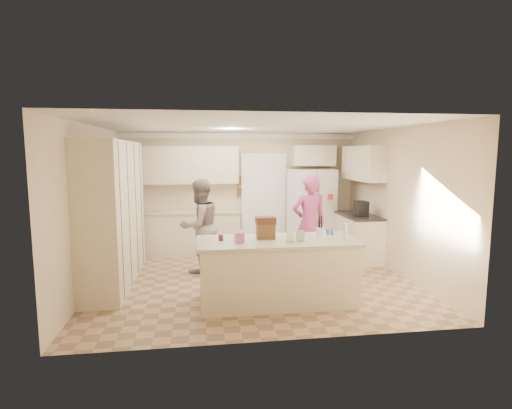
{
  "coord_description": "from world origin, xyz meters",
  "views": [
    {
      "loc": [
        -0.88,
        -6.59,
        2.16
      ],
      "look_at": [
        0.1,
        0.35,
        1.25
      ],
      "focal_mm": 28.0,
      "sensor_mm": 36.0,
      "label": 1
    }
  ],
  "objects": [
    {
      "name": "wall_frame_lower",
      "position": [
        0.02,
        2.27,
        1.28
      ],
      "size": [
        0.15,
        0.02,
        0.2
      ],
      "primitive_type": "cube",
      "color": "brown",
      "rests_on": "wall_back"
    },
    {
      "name": "doorway_casing",
      "position": [
        0.55,
        2.24,
        1.05
      ],
      "size": [
        1.02,
        0.03,
        2.22
      ],
      "primitive_type": "cube",
      "color": "white",
      "rests_on": "floor"
    },
    {
      "name": "floor",
      "position": [
        0.0,
        0.0,
        -0.01
      ],
      "size": [
        5.2,
        4.6,
        0.02
      ],
      "primitive_type": "cube",
      "color": "tan",
      "rests_on": "ground"
    },
    {
      "name": "pantry_bank",
      "position": [
        -2.3,
        0.2,
        1.18
      ],
      "size": [
        0.6,
        2.6,
        2.35
      ],
      "primitive_type": "cube",
      "color": "beige",
      "rests_on": "floor"
    },
    {
      "name": "island_base",
      "position": [
        0.2,
        -1.1,
        0.44
      ],
      "size": [
        2.2,
        0.9,
        0.88
      ],
      "primitive_type": "cube",
      "color": "beige",
      "rests_on": "floor"
    },
    {
      "name": "greeting_card_a",
      "position": [
        0.35,
        -1.3,
        1.01
      ],
      "size": [
        0.12,
        0.06,
        0.16
      ],
      "primitive_type": "cube",
      "rotation": [
        0.15,
        0.0,
        0.2
      ],
      "color": "white",
      "rests_on": "island_top"
    },
    {
      "name": "tissue_plume",
      "position": [
        -0.35,
        -1.2,
        1.1
      ],
      "size": [
        0.08,
        0.08,
        0.08
      ],
      "primitive_type": "cone",
      "color": "white",
      "rests_on": "tissue_box"
    },
    {
      "name": "teen_boy",
      "position": [
        -0.9,
        0.59,
        0.85
      ],
      "size": [
        1.05,
        1.01,
        1.7
      ],
      "primitive_type": "imported",
      "rotation": [
        0.0,
        0.0,
        3.8
      ],
      "color": "gray",
      "rests_on": "floor"
    },
    {
      "name": "teen_girl",
      "position": [
        1.08,
        0.35,
        0.88
      ],
      "size": [
        0.67,
        0.47,
        1.76
      ],
      "primitive_type": "imported",
      "rotation": [
        0.0,
        0.0,
        3.21
      ],
      "color": "#C142A6",
      "rests_on": "floor"
    },
    {
      "name": "water_bottle",
      "position": [
        1.15,
        -1.25,
        1.04
      ],
      "size": [
        0.07,
        0.07,
        0.24
      ],
      "primitive_type": "cylinder",
      "color": "silver",
      "rests_on": "island_top"
    },
    {
      "name": "fridge_handle_r",
      "position": [
        1.6,
        1.51,
        1.05
      ],
      "size": [
        0.02,
        0.02,
        0.85
      ],
      "primitive_type": "cylinder",
      "color": "silver",
      "rests_on": "refrigerator"
    },
    {
      "name": "greeting_card_b",
      "position": [
        0.5,
        -1.25,
        1.01
      ],
      "size": [
        0.12,
        0.05,
        0.16
      ],
      "primitive_type": "cube",
      "rotation": [
        0.15,
        0.0,
        -0.1
      ],
      "color": "silver",
      "rests_on": "island_top"
    },
    {
      "name": "dollhouse_roof",
      "position": [
        0.05,
        -1.0,
        1.2
      ],
      "size": [
        0.28,
        0.2,
        0.1
      ],
      "primitive_type": "cube",
      "color": "#592D1E",
      "rests_on": "dollhouse_body"
    },
    {
      "name": "dollhouse_body",
      "position": [
        0.05,
        -1.0,
        1.04
      ],
      "size": [
        0.26,
        0.18,
        0.22
      ],
      "primitive_type": "cube",
      "color": "brown",
      "rests_on": "island_top"
    },
    {
      "name": "right_upper_cab",
      "position": [
        2.43,
        1.2,
        1.95
      ],
      "size": [
        0.35,
        1.5,
        0.7
      ],
      "primitive_type": "cube",
      "color": "beige",
      "rests_on": "wall_right"
    },
    {
      "name": "fridge_dispenser",
      "position": [
        1.33,
        1.52,
        1.15
      ],
      "size": [
        0.22,
        0.03,
        0.35
      ],
      "primitive_type": "cube",
      "color": "black",
      "rests_on": "refrigerator"
    },
    {
      "name": "back_upper_cab",
      "position": [
        -1.15,
        2.12,
        1.9
      ],
      "size": [
        2.2,
        0.35,
        0.8
      ],
      "primitive_type": "cube",
      "color": "beige",
      "rests_on": "wall_back"
    },
    {
      "name": "utensil_crock",
      "position": [
        0.85,
        -1.05,
        1.0
      ],
      "size": [
        0.13,
        0.13,
        0.15
      ],
      "primitive_type": "cylinder",
      "color": "white",
      "rests_on": "island_top"
    },
    {
      "name": "over_fridge_cab",
      "position": [
        1.65,
        2.12,
        2.1
      ],
      "size": [
        0.95,
        0.35,
        0.45
      ],
      "primitive_type": "cube",
      "color": "beige",
      "rests_on": "wall_back"
    },
    {
      "name": "back_base_cab",
      "position": [
        -1.15,
        2.0,
        0.44
      ],
      "size": [
        2.2,
        0.6,
        0.88
      ],
      "primitive_type": "cube",
      "color": "beige",
      "rests_on": "floor"
    },
    {
      "name": "fridge_handle_l",
      "position": [
        1.5,
        1.51,
        1.05
      ],
      "size": [
        0.02,
        0.02,
        0.85
      ],
      "primitive_type": "cylinder",
      "color": "silver",
      "rests_on": "refrigerator"
    },
    {
      "name": "coffee_maker",
      "position": [
        2.25,
        0.8,
        1.07
      ],
      "size": [
        0.22,
        0.28,
        0.3
      ],
      "primitive_type": "cube",
      "color": "black",
      "rests_on": "right_countertop"
    },
    {
      "name": "wall_front",
      "position": [
        0.0,
        -2.31,
        1.3
      ],
      "size": [
        5.2,
        0.02,
        2.6
      ],
      "primitive_type": "cube",
      "color": "beige",
      "rests_on": "ground"
    },
    {
      "name": "right_countertop",
      "position": [
        2.29,
        1.0,
        0.9
      ],
      "size": [
        0.63,
        1.24,
        0.04
      ],
      "primitive_type": "cube",
      "color": "#2D2B28",
      "rests_on": "right_base_cab"
    },
    {
      "name": "fridge_magnets",
      "position": [
        1.55,
        1.52,
        0.9
      ],
      "size": [
        0.76,
        0.02,
        1.44
      ],
      "primitive_type": null,
      "color": "tan",
      "rests_on": "refrigerator"
    },
    {
      "name": "island_top",
      "position": [
        0.2,
        -1.1,
        0.9
      ],
      "size": [
        2.28,
        0.96,
        0.05
      ],
      "primitive_type": "cube",
      "color": "beige",
      "rests_on": "island_base"
    },
    {
      "name": "crown_back",
      "position": [
        0.0,
        2.26,
        2.53
      ],
      "size": [
        5.2,
        0.08,
        0.12
      ],
      "primitive_type": "cube",
      "color": "white",
      "rests_on": "wall_back"
    },
    {
      "name": "right_base_cab",
      "position": [
        2.3,
        1.0,
        0.44
      ],
      "size": [
        0.6,
        1.2,
        0.88
      ],
      "primitive_type": "cube",
      "color": "beige",
      "rests_on": "floor"
    },
    {
      "name": "shaker_salt",
      "position": [
        1.02,
        -0.88,
        0.97
      ],
      "size": [
        0.05,
        0.05,
        0.09
      ],
      "primitive_type": "cylinder",
      "color": "#425F99",
      "rests_on": "island_top"
    },
    {
      "name": "wall_frame_upper",
      "position": [
        0.02,
        2.27,
        1.55
      ],
      "size": [
        0.15,
        0.02,
        0.2
      ],
      "primitive_type": "cube",
      "color": "brown",
      "rests_on": "wall_back"
    },
    {
      "name": "tissue_box",
      "position": [
        -0.35,
        -1.2,
        1.0
      ],
      "size": [
        0.13,
        0.13,
        0.14
      ],
      "primitive_type": "cube",
      "color": "#D06DA1",
      "rests_on": "island_top"
    },
    {
      "name": "ceiling",
      "position": [
        0.0,
        0.0,
        2.61
      ],
      "size": [
        5.2,
        4.6,
        0.02
      ],
      "primitive_type": "cube",
      "color": "white",
      "rests_on": "wall_back"
    },
    {
      "name": "shaker_pepper",
      "position": [
        1.09,
        -0.88,
        0.97
      ],
      "size": [
        0.05,
        0.05,
        0.09
      ],
      "primitive_type": "cylinder",
      "color": "#425F99",
      "rests_on": "island_top"
    },
    {
      "name": "jam_jar",
      "position": [
        -0.6,
        -1.05,
        0.97
      ],
      "size": [
        0.07,
        0.07,
        0.09
      ],
      "primitive_type": "cylinder",
      "color": "#59263F",
      "rests_on": "island_top"
    },
    {
      "name": "fridge_seam",
      "position": [
        1.55,
        1.53,
        0.9
      ],
      "size": [
        0.02,
        0.02,
        1.78
      ],
      "primitive_type": "cube",
      "color": "gray",
      "rests_on": "refrigerator"
    },
    {
      "name": "wall_right",
      "position": [
        2.61,
        0.0,
        1.3
      ],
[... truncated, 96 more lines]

